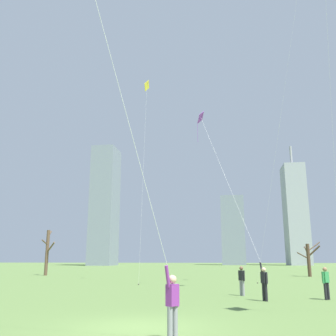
# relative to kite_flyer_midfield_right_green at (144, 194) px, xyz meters

# --- Properties ---
(ground_plane) EXTENTS (400.00, 400.00, 0.00)m
(ground_plane) POSITION_rel_kite_flyer_midfield_right_green_xyz_m (-0.61, 2.53, -3.69)
(ground_plane) COLOR #5B7A3D
(kite_flyer_midfield_right_green) EXTENTS (4.93, 4.63, 19.25)m
(kite_flyer_midfield_right_green) POSITION_rel_kite_flyer_midfield_right_green_xyz_m (0.00, 0.00, 0.00)
(kite_flyer_midfield_right_green) COLOR gray
(kite_flyer_midfield_right_green) RESTS_ON ground
(kite_flyer_foreground_left_purple) EXTENTS (3.94, 10.09, 13.91)m
(kite_flyer_foreground_left_purple) POSITION_rel_kite_flyer_midfield_right_green_xyz_m (3.29, 12.37, -0.46)
(kite_flyer_foreground_left_purple) COLOR black
(kite_flyer_foreground_left_purple) RESTS_ON ground
(bystander_strolling_midfield) EXTENTS (0.36, 0.43, 1.62)m
(bystander_strolling_midfield) POSITION_rel_kite_flyer_midfield_right_green_xyz_m (2.94, 13.39, -2.78)
(bystander_strolling_midfield) COLOR gray
(bystander_strolling_midfield) RESTS_ON ground
(bystander_far_off_by_trees) EXTENTS (0.40, 0.38, 1.62)m
(bystander_far_off_by_trees) POSITION_rel_kite_flyer_midfield_right_green_xyz_m (7.14, 11.74, -2.78)
(bystander_far_off_by_trees) COLOR black
(bystander_far_off_by_trees) RESTS_ON ground
(distant_kite_low_near_trees_yellow) EXTENTS (0.50, 4.23, 19.73)m
(distant_kite_low_near_trees_yellow) POSITION_rel_kite_flyer_midfield_right_green_xyz_m (-5.21, 25.01, 14.22)
(distant_kite_low_near_trees_yellow) COLOR yellow
(distant_kite_low_near_trees_yellow) RESTS_ON ground
(distant_kite_drifting_left_white) EXTENTS (4.80, 4.86, 25.87)m
(distant_kite_drifting_left_white) POSITION_rel_kite_flyer_midfield_right_green_xyz_m (8.69, 21.08, 18.59)
(distant_kite_drifting_left_white) COLOR white
(distant_kite_drifting_left_white) RESTS_ON ground
(bare_tree_right_of_center) EXTENTS (1.78, 2.18, 5.68)m
(bare_tree_right_of_center) POSITION_rel_kite_flyer_midfield_right_green_xyz_m (-20.51, 37.58, -0.67)
(bare_tree_right_of_center) COLOR brown
(bare_tree_right_of_center) RESTS_ON ground
(bare_tree_left_of_center) EXTENTS (3.00, 2.38, 4.05)m
(bare_tree_left_of_center) POSITION_rel_kite_flyer_midfield_right_green_xyz_m (11.92, 38.93, -1.52)
(bare_tree_left_of_center) COLOR #4C3828
(bare_tree_left_of_center) RESTS_ON ground
(skyline_slender_spire) EXTENTS (7.48, 10.51, 38.72)m
(skyline_slender_spire) POSITION_rel_kite_flyer_midfield_right_green_xyz_m (-36.97, 111.78, 15.67)
(skyline_slender_spire) COLOR gray
(skyline_slender_spire) RESTS_ON ground
(skyline_tall_tower) EXTENTS (8.00, 7.57, 23.81)m
(skyline_tall_tower) POSITION_rel_kite_flyer_midfield_right_green_xyz_m (4.98, 127.85, 8.22)
(skyline_tall_tower) COLOR gray
(skyline_tall_tower) RESTS_ON ground
(skyline_mid_tower_left) EXTENTS (6.84, 10.91, 40.66)m
(skyline_mid_tower_left) POSITION_rel_kite_flyer_midfield_right_green_xyz_m (26.04, 124.13, 13.10)
(skyline_mid_tower_left) COLOR #9EA3AD
(skyline_mid_tower_left) RESTS_ON ground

